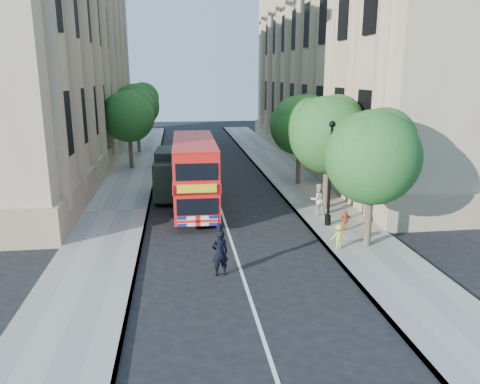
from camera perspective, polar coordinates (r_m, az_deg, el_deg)
name	(u,v)px	position (r m, az deg, el deg)	size (l,w,h in m)	color
ground	(246,285)	(17.27, 0.70, -11.29)	(120.00, 120.00, 0.00)	black
pavement_right	(319,204)	(27.66, 9.55, -1.43)	(3.50, 80.00, 0.12)	gray
pavement_left	(117,211)	(26.70, -14.79, -2.29)	(3.50, 80.00, 0.12)	gray
building_right	(367,54)	(42.59, 15.17, 15.88)	(12.00, 38.00, 18.00)	tan
building_left	(24,53)	(41.10, -24.80, 15.17)	(12.00, 38.00, 18.00)	tan
tree_right_near	(374,152)	(20.41, 15.98, 4.69)	(4.00, 4.00, 6.08)	#473828
tree_right_mid	(329,131)	(25.93, 10.77, 7.37)	(4.20, 4.20, 6.37)	#473828
tree_right_far	(300,122)	(31.67, 7.37, 8.47)	(4.00, 4.00, 6.15)	#473828
tree_left_far	(129,113)	(37.75, -13.35, 9.32)	(4.00, 4.00, 6.30)	#473828
tree_left_back	(137,103)	(45.68, -12.42, 10.50)	(4.20, 4.20, 6.65)	#473828
lamp_post	(330,178)	(23.15, 10.89, 1.68)	(0.32, 0.32, 5.16)	black
double_decker_bus	(195,172)	(25.94, -5.56, 2.40)	(2.35, 8.44, 3.88)	red
box_van	(173,175)	(28.85, -8.14, 2.06)	(2.28, 5.15, 2.90)	black
police_constable	(220,253)	(17.73, -2.47, -7.42)	(0.66, 0.43, 1.80)	black
woman_pedestrian	(318,199)	(25.10, 9.47, -0.90)	(0.83, 0.64, 1.70)	beige
child_a	(345,220)	(22.98, 12.73, -3.36)	(0.60, 0.25, 1.02)	#C95223
child_b	(338,237)	(20.58, 11.90, -5.33)	(0.69, 0.40, 1.07)	#CCCC45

